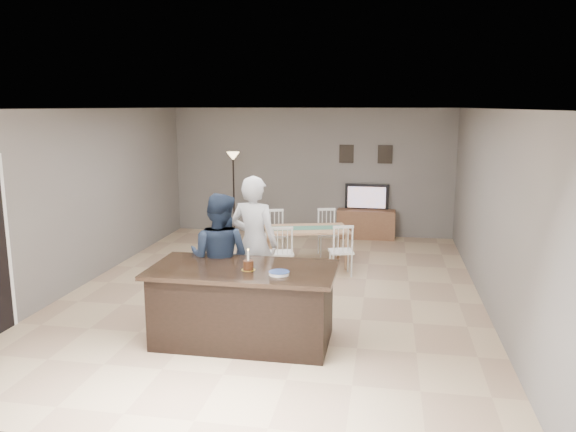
% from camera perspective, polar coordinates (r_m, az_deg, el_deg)
% --- Properties ---
extents(floor, '(8.00, 8.00, 0.00)m').
position_cam_1_polar(floor, '(8.47, -1.41, -7.73)').
color(floor, tan).
rests_on(floor, ground).
extents(room_shell, '(8.00, 8.00, 8.00)m').
position_cam_1_polar(room_shell, '(8.09, -1.47, 3.59)').
color(room_shell, slate).
rests_on(room_shell, floor).
extents(kitchen_island, '(2.15, 1.10, 0.90)m').
position_cam_1_polar(kitchen_island, '(6.67, -4.55, -8.94)').
color(kitchen_island, black).
rests_on(kitchen_island, floor).
extents(tv_console, '(1.20, 0.40, 0.60)m').
position_cam_1_polar(tv_console, '(11.88, 7.92, -0.82)').
color(tv_console, brown).
rests_on(tv_console, floor).
extents(television, '(0.91, 0.12, 0.53)m').
position_cam_1_polar(television, '(11.85, 8.00, 1.91)').
color(television, black).
rests_on(television, tv_console).
extents(tv_screen_glow, '(0.78, 0.00, 0.78)m').
position_cam_1_polar(tv_screen_glow, '(11.77, 7.99, 1.88)').
color(tv_screen_glow, orange).
rests_on(tv_screen_glow, tv_console).
extents(picture_frames, '(1.10, 0.02, 0.38)m').
position_cam_1_polar(picture_frames, '(11.88, 7.90, 6.25)').
color(picture_frames, black).
rests_on(picture_frames, room_shell).
extents(woman, '(0.74, 0.56, 1.84)m').
position_cam_1_polar(woman, '(7.57, -3.47, -2.79)').
color(woman, '#B8B9BD').
rests_on(woman, floor).
extents(man, '(0.89, 0.74, 1.68)m').
position_cam_1_polar(man, '(7.17, -6.98, -4.31)').
color(man, '#192438').
rests_on(man, floor).
extents(birthday_cake, '(0.16, 0.16, 0.25)m').
position_cam_1_polar(birthday_cake, '(6.42, -4.06, -4.99)').
color(birthday_cake, gold).
rests_on(birthday_cake, kitchen_island).
extents(plate_stack, '(0.23, 0.23, 0.04)m').
position_cam_1_polar(plate_stack, '(6.24, -0.91, -5.82)').
color(plate_stack, white).
rests_on(plate_stack, kitchen_island).
extents(dining_table, '(1.74, 1.91, 0.86)m').
position_cam_1_polar(dining_table, '(9.71, 1.87, -1.90)').
color(dining_table, '#A57C5A').
rests_on(dining_table, floor).
extents(floor_lamp, '(0.27, 0.27, 1.80)m').
position_cam_1_polar(floor_lamp, '(11.80, -5.57, 4.54)').
color(floor_lamp, black).
rests_on(floor_lamp, floor).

